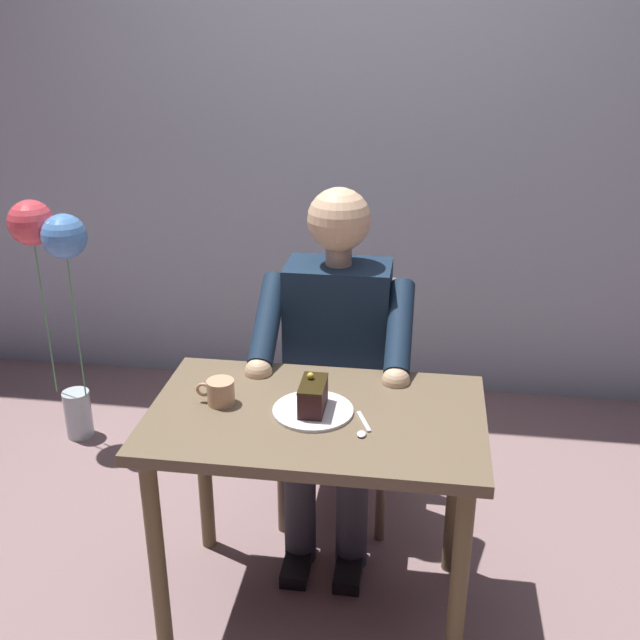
{
  "coord_description": "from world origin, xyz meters",
  "views": [
    {
      "loc": [
        -0.29,
        1.9,
        1.83
      ],
      "look_at": [
        0.0,
        -0.1,
        0.97
      ],
      "focal_mm": 42.45,
      "sensor_mm": 36.0,
      "label": 1
    }
  ],
  "objects_px": {
    "seated_person": "(335,365)",
    "dessert_spoon": "(363,428)",
    "chair": "(340,387)",
    "coffee_cup": "(220,391)",
    "dining_table": "(316,443)",
    "cake_slice": "(313,395)",
    "balloon_display": "(54,269)"
  },
  "relations": [
    {
      "from": "dining_table",
      "to": "coffee_cup",
      "type": "height_order",
      "value": "coffee_cup"
    },
    {
      "from": "dining_table",
      "to": "chair",
      "type": "height_order",
      "value": "chair"
    },
    {
      "from": "dining_table",
      "to": "dessert_spoon",
      "type": "bearing_deg",
      "value": 152.24
    },
    {
      "from": "cake_slice",
      "to": "dessert_spoon",
      "type": "xyz_separation_m",
      "value": [
        -0.15,
        0.08,
        -0.05
      ]
    },
    {
      "from": "seated_person",
      "to": "cake_slice",
      "type": "height_order",
      "value": "seated_person"
    },
    {
      "from": "coffee_cup",
      "to": "chair",
      "type": "bearing_deg",
      "value": -115.55
    },
    {
      "from": "chair",
      "to": "dessert_spoon",
      "type": "xyz_separation_m",
      "value": [
        -0.14,
        0.69,
        0.25
      ]
    },
    {
      "from": "cake_slice",
      "to": "balloon_display",
      "type": "xyz_separation_m",
      "value": [
        1.22,
        -0.87,
        0.03
      ]
    },
    {
      "from": "dining_table",
      "to": "coffee_cup",
      "type": "relative_size",
      "value": 8.38
    },
    {
      "from": "seated_person",
      "to": "dining_table",
      "type": "bearing_deg",
      "value": 90.0
    },
    {
      "from": "cake_slice",
      "to": "chair",
      "type": "bearing_deg",
      "value": -90.82
    },
    {
      "from": "dining_table",
      "to": "balloon_display",
      "type": "bearing_deg",
      "value": -35.42
    },
    {
      "from": "chair",
      "to": "dessert_spoon",
      "type": "bearing_deg",
      "value": 101.65
    },
    {
      "from": "coffee_cup",
      "to": "balloon_display",
      "type": "height_order",
      "value": "balloon_display"
    },
    {
      "from": "chair",
      "to": "coffee_cup",
      "type": "relative_size",
      "value": 7.54
    },
    {
      "from": "chair",
      "to": "balloon_display",
      "type": "height_order",
      "value": "balloon_display"
    },
    {
      "from": "dining_table",
      "to": "chair",
      "type": "bearing_deg",
      "value": -90.0
    },
    {
      "from": "balloon_display",
      "to": "coffee_cup",
      "type": "bearing_deg",
      "value": 137.53
    },
    {
      "from": "cake_slice",
      "to": "balloon_display",
      "type": "distance_m",
      "value": 1.5
    },
    {
      "from": "seated_person",
      "to": "dessert_spoon",
      "type": "distance_m",
      "value": 0.55
    },
    {
      "from": "seated_person",
      "to": "cake_slice",
      "type": "xyz_separation_m",
      "value": [
        0.01,
        0.45,
        0.12
      ]
    },
    {
      "from": "chair",
      "to": "balloon_display",
      "type": "bearing_deg",
      "value": -11.76
    },
    {
      "from": "seated_person",
      "to": "balloon_display",
      "type": "distance_m",
      "value": 1.31
    },
    {
      "from": "dining_table",
      "to": "dessert_spoon",
      "type": "distance_m",
      "value": 0.2
    },
    {
      "from": "balloon_display",
      "to": "dessert_spoon",
      "type": "bearing_deg",
      "value": 145.32
    },
    {
      "from": "dessert_spoon",
      "to": "cake_slice",
      "type": "bearing_deg",
      "value": -27.09
    },
    {
      "from": "chair",
      "to": "balloon_display",
      "type": "xyz_separation_m",
      "value": [
        1.23,
        -0.26,
        0.32
      ]
    },
    {
      "from": "dining_table",
      "to": "seated_person",
      "type": "bearing_deg",
      "value": -90.0
    },
    {
      "from": "coffee_cup",
      "to": "dining_table",
      "type": "bearing_deg",
      "value": 177.26
    },
    {
      "from": "seated_person",
      "to": "balloon_display",
      "type": "xyz_separation_m",
      "value": [
        1.23,
        -0.42,
        0.15
      ]
    },
    {
      "from": "chair",
      "to": "coffee_cup",
      "type": "bearing_deg",
      "value": 64.45
    },
    {
      "from": "balloon_display",
      "to": "seated_person",
      "type": "bearing_deg",
      "value": 160.95
    }
  ]
}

